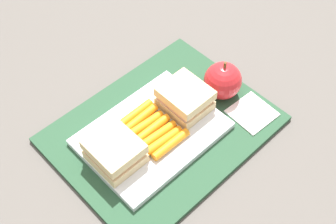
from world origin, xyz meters
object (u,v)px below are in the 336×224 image
at_px(sandwich_half_right, 185,98).
at_px(carrot_sticks_bundle, 152,129).
at_px(paper_napkin, 252,113).
at_px(apple, 223,81).
at_px(sandwich_half_left, 115,151).
at_px(food_tray, 152,134).

relative_size(sandwich_half_right, carrot_sticks_bundle, 0.79).
height_order(carrot_sticks_bundle, paper_napkin, carrot_sticks_bundle).
relative_size(sandwich_half_right, paper_napkin, 1.14).
bearing_deg(paper_napkin, apple, 93.71).
distance_m(sandwich_half_left, sandwich_half_right, 0.16).
xyz_separation_m(sandwich_half_left, sandwich_half_right, (0.16, 0.00, 0.00)).
bearing_deg(apple, sandwich_half_left, 175.78).
bearing_deg(sandwich_half_left, carrot_sticks_bundle, -0.15).
bearing_deg(sandwich_half_left, apple, -4.22).
distance_m(sandwich_half_left, paper_napkin, 0.26).
bearing_deg(carrot_sticks_bundle, sandwich_half_right, 0.15).
height_order(food_tray, sandwich_half_right, sandwich_half_right).
bearing_deg(carrot_sticks_bundle, food_tray, 19.67).
bearing_deg(apple, food_tray, 173.68).
xyz_separation_m(sandwich_half_right, apple, (0.08, -0.02, 0.00)).
bearing_deg(paper_napkin, food_tray, 151.52).
height_order(sandwich_half_right, paper_napkin, sandwich_half_right).
bearing_deg(paper_napkin, carrot_sticks_bundle, 151.67).
bearing_deg(food_tray, sandwich_half_left, 180.00).
relative_size(food_tray, apple, 2.91).
height_order(sandwich_half_right, apple, apple).
distance_m(sandwich_half_right, paper_napkin, 0.12).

